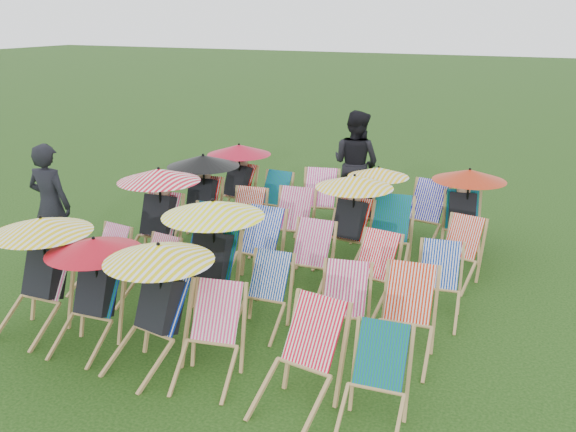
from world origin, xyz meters
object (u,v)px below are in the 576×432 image
at_px(deckchair_0, 37,273).
at_px(person_rear, 356,164).
at_px(deckchair_29, 464,210).
at_px(person_left, 50,205).
at_px(deckchair_5, 374,384).

relative_size(deckchair_0, person_rear, 0.70).
bearing_deg(deckchair_0, deckchair_29, 47.58).
relative_size(deckchair_29, person_rear, 0.68).
bearing_deg(deckchair_0, person_left, 128.47).
height_order(deckchair_0, person_left, person_left).
bearing_deg(person_left, deckchair_29, -155.66).
distance_m(deckchair_29, person_rear, 2.43).
height_order(deckchair_5, deckchair_29, deckchair_29).
height_order(deckchair_29, person_left, person_left).
bearing_deg(person_rear, deckchair_0, 88.04).
distance_m(deckchair_0, deckchair_5, 4.03).
bearing_deg(deckchair_29, person_left, -162.55).
xyz_separation_m(deckchair_0, deckchair_29, (3.93, 4.51, -0.02)).
relative_size(deckchair_0, deckchair_5, 1.55).
xyz_separation_m(deckchair_0, person_left, (-1.33, 1.60, 0.19)).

